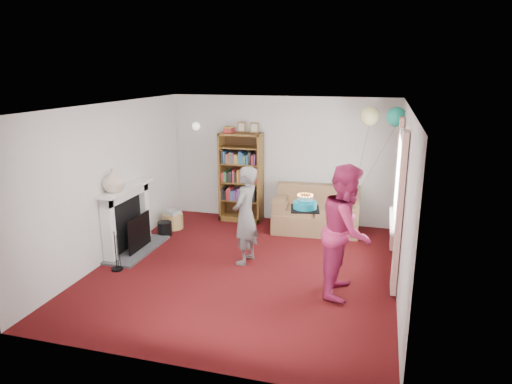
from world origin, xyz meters
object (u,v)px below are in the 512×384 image
(person_striped, at_px, (245,216))
(bookcase, at_px, (242,178))
(birthday_cake, at_px, (305,205))
(sofa, at_px, (316,214))
(person_magenta, at_px, (346,230))

(person_striped, bearing_deg, bookcase, -153.24)
(birthday_cake, bearing_deg, bookcase, 124.92)
(sofa, xyz_separation_m, birthday_cake, (0.13, -2.20, 0.83))
(sofa, xyz_separation_m, person_striped, (-0.86, -1.82, 0.46))
(person_magenta, bearing_deg, birthday_cake, 73.13)
(person_striped, xyz_separation_m, person_magenta, (1.61, -0.60, 0.12))
(bookcase, relative_size, person_magenta, 1.10)
(bookcase, xyz_separation_m, person_magenta, (2.31, -2.66, 0.02))
(person_magenta, bearing_deg, sofa, 20.50)
(bookcase, bearing_deg, person_striped, -71.15)
(bookcase, distance_m, person_magenta, 3.52)
(bookcase, bearing_deg, birthday_cake, -55.08)
(bookcase, bearing_deg, person_magenta, -49.04)
(person_striped, relative_size, person_magenta, 0.87)
(bookcase, height_order, person_magenta, bookcase)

